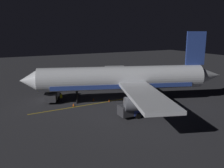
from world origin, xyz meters
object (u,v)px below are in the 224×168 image
at_px(traffic_cone_near_right, 93,100).
at_px(traffic_cone_under_wing, 61,98).
at_px(catering_truck, 140,108).
at_px(traffic_cone_far, 109,100).
at_px(traffic_cone_near_left, 74,105).
at_px(airliner, 125,79).
at_px(ground_crew_worker, 61,98).
at_px(baggage_truck, 53,94).

distance_m(traffic_cone_near_right, traffic_cone_under_wing, 6.22).
distance_m(catering_truck, traffic_cone_far, 8.96).
distance_m(catering_truck, traffic_cone_near_left, 11.89).
relative_size(traffic_cone_near_right, traffic_cone_under_wing, 1.00).
bearing_deg(traffic_cone_near_right, airliner, -119.59).
bearing_deg(traffic_cone_far, ground_crew_worker, 65.68).
xyz_separation_m(airliner, ground_crew_worker, (4.84, 10.51, -3.35)).
relative_size(catering_truck, traffic_cone_under_wing, 11.96).
bearing_deg(traffic_cone_under_wing, traffic_cone_near_left, -171.27).
distance_m(airliner, traffic_cone_near_left, 10.25).
height_order(traffic_cone_near_left, traffic_cone_near_right, same).
bearing_deg(baggage_truck, ground_crew_worker, -153.34).
bearing_deg(baggage_truck, traffic_cone_far, -122.10).
height_order(catering_truck, traffic_cone_far, catering_truck).
bearing_deg(baggage_truck, airliner, -120.77).
distance_m(catering_truck, traffic_cone_near_right, 11.01).
bearing_deg(traffic_cone_near_left, traffic_cone_far, -92.52).
distance_m(baggage_truck, traffic_cone_under_wing, 1.82).
height_order(ground_crew_worker, traffic_cone_far, ground_crew_worker).
height_order(baggage_truck, traffic_cone_near_left, baggage_truck).
bearing_deg(ground_crew_worker, traffic_cone_near_right, -109.84).
xyz_separation_m(airliner, traffic_cone_near_left, (1.56, 9.31, -3.98)).
relative_size(airliner, traffic_cone_under_wing, 65.28).
bearing_deg(catering_truck, baggage_truck, 33.90).
distance_m(baggage_truck, ground_crew_worker, 2.30).
bearing_deg(traffic_cone_near_left, traffic_cone_under_wing, 8.73).
distance_m(traffic_cone_near_left, traffic_cone_near_right, 4.45).
distance_m(catering_truck, traffic_cone_under_wing, 16.42).
height_order(baggage_truck, traffic_cone_under_wing, baggage_truck).
bearing_deg(airliner, ground_crew_worker, 65.27).
distance_m(traffic_cone_near_left, traffic_cone_far, 6.71).
bearing_deg(traffic_cone_near_left, catering_truck, -140.68).
distance_m(airliner, traffic_cone_far, 4.93).
bearing_deg(traffic_cone_near_right, baggage_truck, 58.33).
bearing_deg(baggage_truck, traffic_cone_near_right, -121.67).
bearing_deg(airliner, baggage_truck, 59.23).
relative_size(catering_truck, traffic_cone_far, 11.96).
bearing_deg(traffic_cone_under_wing, traffic_cone_far, -125.24).
bearing_deg(baggage_truck, catering_truck, -146.10).
height_order(ground_crew_worker, traffic_cone_under_wing, ground_crew_worker).
xyz_separation_m(airliner, traffic_cone_far, (1.27, 2.60, -3.98)).
distance_m(baggage_truck, traffic_cone_far, 10.58).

